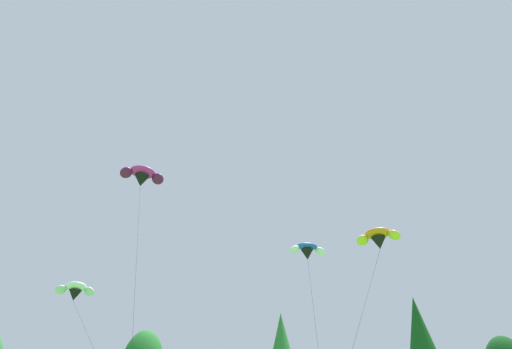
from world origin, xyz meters
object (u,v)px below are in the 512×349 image
at_px(parafoil_kite_mid_blue_white, 307,251).
at_px(parafoil_kite_low_orange, 378,238).
at_px(parafoil_kite_high_white, 75,291).
at_px(parafoil_kite_far_magenta, 142,176).

bearing_deg(parafoil_kite_mid_blue_white, parafoil_kite_low_orange, -19.81).
xyz_separation_m(parafoil_kite_high_white, parafoil_kite_low_orange, (23.27, -8.05, 0.87)).
distance_m(parafoil_kite_high_white, parafoil_kite_far_magenta, 10.85).
bearing_deg(parafoil_kite_low_orange, parafoil_kite_far_magenta, 165.39).
height_order(parafoil_kite_mid_blue_white, parafoil_kite_far_magenta, parafoil_kite_far_magenta).
relative_size(parafoil_kite_mid_blue_white, parafoil_kite_far_magenta, 0.56).
bearing_deg(parafoil_kite_high_white, parafoil_kite_mid_blue_white, -18.92).
bearing_deg(parafoil_kite_low_orange, parafoil_kite_high_white, 160.91).
distance_m(parafoil_kite_mid_blue_white, parafoil_kite_far_magenta, 16.03).
xyz_separation_m(parafoil_kite_mid_blue_white, parafoil_kite_low_orange, (4.41, -1.59, 0.17)).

